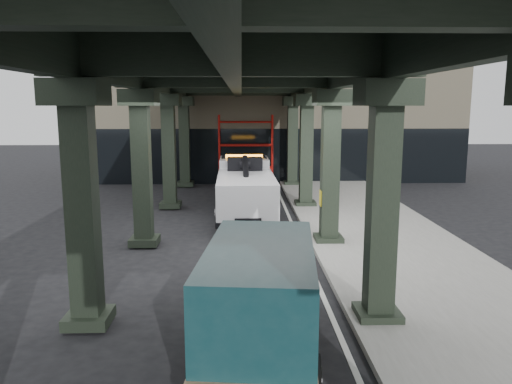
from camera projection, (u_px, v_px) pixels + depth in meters
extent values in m
plane|color=black|center=(250.00, 264.00, 14.35)|extent=(90.00, 90.00, 0.00)
cube|color=gray|center=(385.00, 242.00, 16.44)|extent=(5.00, 40.00, 0.15)
cube|color=silver|center=(301.00, 244.00, 16.37)|extent=(0.12, 38.00, 0.01)
cube|color=black|center=(382.00, 206.00, 10.06)|extent=(0.55, 0.55, 5.00)
cube|color=black|center=(387.00, 93.00, 9.67)|extent=(1.10, 1.10, 0.50)
cube|color=black|center=(377.00, 315.00, 10.45)|extent=(0.90, 0.90, 0.24)
cube|color=black|center=(330.00, 169.00, 15.97)|extent=(0.55, 0.55, 5.00)
cube|color=black|center=(332.00, 98.00, 15.58)|extent=(1.10, 1.10, 0.50)
cube|color=black|center=(328.00, 239.00, 16.36)|extent=(0.90, 0.90, 0.24)
cube|color=black|center=(306.00, 152.00, 21.88)|extent=(0.55, 0.55, 5.00)
cube|color=black|center=(307.00, 100.00, 21.49)|extent=(1.10, 1.10, 0.50)
cube|color=black|center=(305.00, 204.00, 22.27)|extent=(0.90, 0.90, 0.24)
cube|color=black|center=(292.00, 142.00, 27.79)|extent=(0.55, 0.55, 5.00)
cube|color=black|center=(293.00, 101.00, 27.40)|extent=(1.10, 1.10, 0.50)
cube|color=black|center=(292.00, 183.00, 28.18)|extent=(0.90, 0.90, 0.24)
cube|color=black|center=(82.00, 208.00, 9.89)|extent=(0.55, 0.55, 5.00)
cube|color=black|center=(75.00, 92.00, 9.51)|extent=(1.10, 1.10, 0.50)
cube|color=black|center=(89.00, 318.00, 10.29)|extent=(0.90, 0.90, 0.24)
cube|color=black|center=(142.00, 170.00, 15.80)|extent=(0.55, 0.55, 5.00)
cube|color=black|center=(139.00, 98.00, 15.42)|extent=(1.10, 1.10, 0.50)
cube|color=black|center=(145.00, 241.00, 16.20)|extent=(0.90, 0.90, 0.24)
cube|color=black|center=(169.00, 152.00, 21.71)|extent=(0.55, 0.55, 5.00)
cube|color=black|center=(167.00, 100.00, 21.32)|extent=(1.10, 1.10, 0.50)
cube|color=black|center=(171.00, 204.00, 22.10)|extent=(0.90, 0.90, 0.24)
cube|color=black|center=(185.00, 142.00, 27.62)|extent=(0.55, 0.55, 5.00)
cube|color=black|center=(184.00, 101.00, 27.23)|extent=(1.10, 1.10, 0.50)
cube|color=black|center=(186.00, 184.00, 28.01)|extent=(0.90, 0.90, 0.24)
cube|color=black|center=(333.00, 71.00, 15.45)|extent=(0.35, 32.00, 1.10)
cube|color=black|center=(138.00, 71.00, 15.28)|extent=(0.35, 32.00, 1.10)
cube|color=black|center=(236.00, 71.00, 15.36)|extent=(0.35, 32.00, 1.10)
cube|color=black|center=(236.00, 48.00, 15.24)|extent=(7.40, 32.00, 0.30)
cube|color=#C6B793|center=(275.00, 113.00, 33.42)|extent=(22.00, 10.00, 8.00)
cylinder|color=red|center=(220.00, 150.00, 28.64)|extent=(0.08, 0.08, 4.00)
cylinder|color=red|center=(219.00, 151.00, 27.86)|extent=(0.08, 0.08, 4.00)
cylinder|color=red|center=(272.00, 150.00, 28.73)|extent=(0.08, 0.08, 4.00)
cylinder|color=red|center=(273.00, 151.00, 27.94)|extent=(0.08, 0.08, 4.00)
cylinder|color=red|center=(246.00, 167.00, 28.86)|extent=(3.00, 0.08, 0.08)
cylinder|color=red|center=(246.00, 145.00, 28.63)|extent=(3.00, 0.08, 0.08)
cylinder|color=red|center=(246.00, 122.00, 28.41)|extent=(3.00, 0.08, 0.08)
cube|color=black|center=(245.00, 203.00, 20.14)|extent=(1.03, 6.80, 0.23)
cube|color=white|center=(244.00, 176.00, 22.28)|extent=(2.16, 2.21, 1.63)
cube|color=white|center=(244.00, 183.00, 23.29)|extent=(2.14, 0.67, 0.81)
cube|color=black|center=(244.00, 165.00, 22.43)|extent=(2.01, 1.21, 0.77)
cube|color=white|center=(246.00, 193.00, 19.02)|extent=(2.25, 4.56, 1.27)
cube|color=orange|center=(244.00, 156.00, 21.95)|extent=(1.63, 0.28, 0.14)
cube|color=black|center=(245.00, 164.00, 20.64)|extent=(1.46, 0.57, 0.54)
cylinder|color=black|center=(246.00, 175.00, 19.08)|extent=(0.27, 3.17, 1.21)
cube|color=black|center=(248.00, 231.00, 16.90)|extent=(0.29, 1.27, 0.16)
cube|color=black|center=(249.00, 237.00, 16.29)|extent=(1.45, 0.25, 0.16)
cylinder|color=black|center=(222.00, 195.00, 22.66)|extent=(0.33, 1.00, 0.99)
cylinder|color=silver|center=(222.00, 195.00, 22.66)|extent=(0.36, 0.55, 0.55)
cylinder|color=black|center=(266.00, 195.00, 22.75)|extent=(0.33, 1.00, 0.99)
cylinder|color=silver|center=(266.00, 195.00, 22.75)|extent=(0.36, 0.55, 0.55)
cylinder|color=black|center=(221.00, 208.00, 19.72)|extent=(0.33, 1.00, 0.99)
cylinder|color=silver|center=(221.00, 208.00, 19.72)|extent=(0.36, 0.55, 0.55)
cylinder|color=black|center=(271.00, 208.00, 19.81)|extent=(0.33, 1.00, 0.99)
cylinder|color=silver|center=(271.00, 208.00, 19.81)|extent=(0.36, 0.55, 0.55)
cylinder|color=black|center=(220.00, 215.00, 18.56)|extent=(0.33, 1.00, 0.99)
cylinder|color=silver|center=(220.00, 215.00, 18.56)|extent=(0.36, 0.55, 0.55)
cylinder|color=black|center=(273.00, 214.00, 18.65)|extent=(0.33, 1.00, 0.99)
cylinder|color=silver|center=(273.00, 214.00, 18.65)|extent=(0.36, 0.55, 0.55)
cube|color=#123B41|center=(267.00, 269.00, 11.33)|extent=(1.91, 1.15, 0.80)
cube|color=#123B41|center=(260.00, 294.00, 8.88)|extent=(2.25, 4.16, 1.73)
cube|color=#96704C|center=(261.00, 323.00, 9.35)|extent=(2.38, 5.13, 0.31)
cube|color=black|center=(266.00, 243.00, 10.87)|extent=(1.76, 0.55, 0.74)
cube|color=black|center=(261.00, 265.00, 9.06)|extent=(2.20, 3.36, 0.49)
cube|color=silver|center=(268.00, 277.00, 11.86)|extent=(1.78, 0.28, 0.27)
cylinder|color=black|center=(228.00, 288.00, 11.43)|extent=(0.32, 0.77, 0.74)
cylinder|color=silver|center=(228.00, 288.00, 11.43)|extent=(0.32, 0.44, 0.41)
cylinder|color=black|center=(306.00, 290.00, 11.31)|extent=(0.32, 0.77, 0.74)
cylinder|color=silver|center=(306.00, 290.00, 11.31)|extent=(0.32, 0.44, 0.41)
cylinder|color=black|center=(198.00, 374.00, 7.77)|extent=(0.32, 0.77, 0.74)
cylinder|color=silver|center=(198.00, 374.00, 7.77)|extent=(0.32, 0.44, 0.41)
cylinder|color=black|center=(312.00, 378.00, 7.65)|extent=(0.32, 0.77, 0.74)
cylinder|color=silver|center=(312.00, 378.00, 7.65)|extent=(0.32, 0.44, 0.41)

